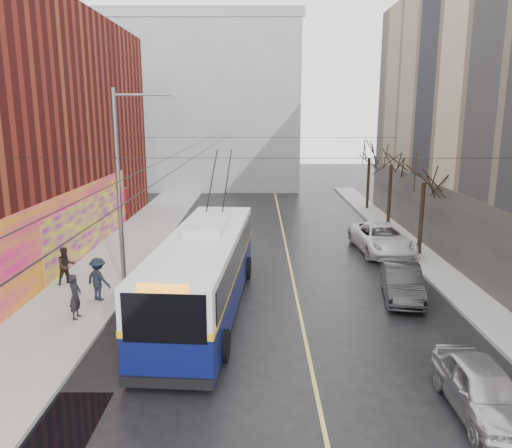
{
  "coord_description": "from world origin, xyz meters",
  "views": [
    {
      "loc": [
        -0.19,
        -11.55,
        7.9
      ],
      "look_at": [
        -0.3,
        11.01,
        2.93
      ],
      "focal_mm": 35.0,
      "sensor_mm": 36.0,
      "label": 1
    }
  ],
  "objects": [
    {
      "name": "lane_line",
      "position": [
        1.5,
        14.0,
        0.0
      ],
      "size": [
        0.12,
        50.0,
        0.01
      ],
      "primitive_type": "cube",
      "color": "#BFB74C",
      "rests_on": "ground"
    },
    {
      "name": "parked_car_b",
      "position": [
        6.09,
        9.15,
        0.72
      ],
      "size": [
        2.2,
        4.58,
        1.45
      ],
      "primitive_type": "imported",
      "rotation": [
        0.0,
        0.0,
        -0.16
      ],
      "color": "#272729",
      "rests_on": "ground"
    },
    {
      "name": "streetlight_pole",
      "position": [
        -6.14,
        10.0,
        4.85
      ],
      "size": [
        2.65,
        0.6,
        9.0
      ],
      "color": "slate",
      "rests_on": "ground"
    },
    {
      "name": "tree_mid",
      "position": [
        9.0,
        23.0,
        5.25
      ],
      "size": [
        3.2,
        3.2,
        6.68
      ],
      "color": "black",
      "rests_on": "ground"
    },
    {
      "name": "ground",
      "position": [
        0.0,
        0.0,
        0.0
      ],
      "size": [
        140.0,
        140.0,
        0.0
      ],
      "primitive_type": "plane",
      "color": "black",
      "rests_on": "ground"
    },
    {
      "name": "following_car",
      "position": [
        -2.53,
        16.71,
        0.69
      ],
      "size": [
        1.78,
        4.11,
        1.38
      ],
      "primitive_type": "imported",
      "rotation": [
        0.0,
        0.0,
        -0.04
      ],
      "color": "silver",
      "rests_on": "ground"
    },
    {
      "name": "sidewalk_left",
      "position": [
        -8.0,
        12.0,
        0.07
      ],
      "size": [
        4.0,
        60.0,
        0.15
      ],
      "primitive_type": "cube",
      "color": "gray",
      "rests_on": "ground"
    },
    {
      "name": "tree_near",
      "position": [
        9.0,
        16.0,
        4.98
      ],
      "size": [
        3.2,
        3.2,
        6.4
      ],
      "color": "black",
      "rests_on": "ground"
    },
    {
      "name": "parked_car_a",
      "position": [
        5.81,
        0.53,
        0.71
      ],
      "size": [
        1.69,
        4.19,
        1.43
      ],
      "primitive_type": "imported",
      "rotation": [
        0.0,
        0.0,
        0.0
      ],
      "color": "#AAAAAF",
      "rests_on": "ground"
    },
    {
      "name": "tree_far",
      "position": [
        9.0,
        30.0,
        5.14
      ],
      "size": [
        3.2,
        3.2,
        6.57
      ],
      "color": "black",
      "rests_on": "ground"
    },
    {
      "name": "pigeons_flying",
      "position": [
        -2.02,
        10.04,
        7.22
      ],
      "size": [
        4.02,
        4.24,
        2.51
      ],
      "color": "slate"
    },
    {
      "name": "building_far",
      "position": [
        -6.0,
        44.99,
        9.02
      ],
      "size": [
        20.5,
        12.1,
        18.0
      ],
      "color": "gray",
      "rests_on": "ground"
    },
    {
      "name": "pedestrian_a",
      "position": [
        -7.25,
        6.57,
        1.04
      ],
      "size": [
        0.46,
        0.67,
        1.78
      ],
      "primitive_type": "imported",
      "rotation": [
        0.0,
        0.0,
        1.52
      ],
      "color": "black",
      "rests_on": "sidewalk_left"
    },
    {
      "name": "pedestrian_b",
      "position": [
        -9.1,
        10.52,
        1.04
      ],
      "size": [
        1.09,
        1.07,
        1.78
      ],
      "primitive_type": "imported",
      "rotation": [
        0.0,
        0.0,
        0.71
      ],
      "color": "black",
      "rests_on": "sidewalk_left"
    },
    {
      "name": "pedestrian_c",
      "position": [
        -6.97,
        8.49,
        1.09
      ],
      "size": [
        1.39,
        1.18,
        1.87
      ],
      "primitive_type": "imported",
      "rotation": [
        0.0,
        0.0,
        2.65
      ],
      "color": "black",
      "rests_on": "sidewalk_left"
    },
    {
      "name": "trolleybus",
      "position": [
        -2.39,
        7.77,
        1.71
      ],
      "size": [
        3.7,
        13.1,
        6.14
      ],
      "rotation": [
        0.0,
        0.0,
        -0.07
      ],
      "color": "#080E41",
      "rests_on": "ground"
    },
    {
      "name": "catenary_wires",
      "position": [
        -2.54,
        14.77,
        6.25
      ],
      "size": [
        18.0,
        60.0,
        0.22
      ],
      "color": "black"
    },
    {
      "name": "parked_car_c",
      "position": [
        7.0,
        16.67,
        0.82
      ],
      "size": [
        3.16,
        6.09,
        1.64
      ],
      "primitive_type": "imported",
      "rotation": [
        0.0,
        0.0,
        0.08
      ],
      "color": "white",
      "rests_on": "ground"
    },
    {
      "name": "sidewalk_right",
      "position": [
        9.0,
        12.0,
        0.07
      ],
      "size": [
        2.0,
        60.0,
        0.15
      ],
      "primitive_type": "cube",
      "color": "gray",
      "rests_on": "ground"
    },
    {
      "name": "puddle",
      "position": [
        -5.77,
        -0.16,
        0.0
      ],
      "size": [
        2.78,
        3.3,
        0.01
      ],
      "primitive_type": "cube",
      "color": "black",
      "rests_on": "ground"
    }
  ]
}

